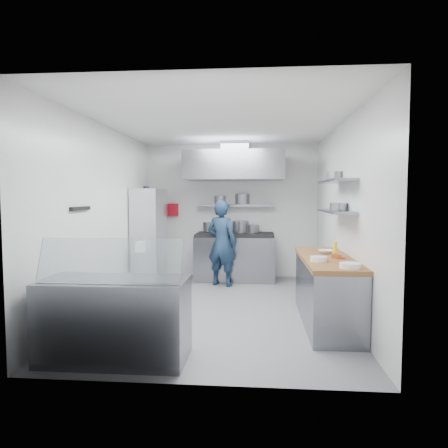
# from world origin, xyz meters

# --- Properties ---
(floor) EXTENTS (5.00, 5.00, 0.00)m
(floor) POSITION_xyz_m (0.00, 0.00, 0.00)
(floor) COLOR slate
(floor) RESTS_ON ground
(ceiling) EXTENTS (5.00, 5.00, 0.00)m
(ceiling) POSITION_xyz_m (0.00, 0.00, 2.80)
(ceiling) COLOR silver
(ceiling) RESTS_ON wall_back
(wall_back) EXTENTS (3.60, 2.80, 0.02)m
(wall_back) POSITION_xyz_m (0.00, 2.50, 1.40)
(wall_back) COLOR white
(wall_back) RESTS_ON floor
(wall_front) EXTENTS (3.60, 2.80, 0.02)m
(wall_front) POSITION_xyz_m (0.00, -2.50, 1.40)
(wall_front) COLOR white
(wall_front) RESTS_ON floor
(wall_left) EXTENTS (2.80, 5.00, 0.02)m
(wall_left) POSITION_xyz_m (-1.80, 0.00, 1.40)
(wall_left) COLOR white
(wall_left) RESTS_ON floor
(wall_right) EXTENTS (2.80, 5.00, 0.02)m
(wall_right) POSITION_xyz_m (1.80, 0.00, 1.40)
(wall_right) COLOR white
(wall_right) RESTS_ON floor
(gas_range) EXTENTS (1.60, 0.80, 0.90)m
(gas_range) POSITION_xyz_m (0.10, 2.10, 0.45)
(gas_range) COLOR gray
(gas_range) RESTS_ON floor
(cooktop) EXTENTS (1.57, 0.78, 0.06)m
(cooktop) POSITION_xyz_m (0.10, 2.10, 0.93)
(cooktop) COLOR black
(cooktop) RESTS_ON gas_range
(stock_pot_left) EXTENTS (0.30, 0.30, 0.20)m
(stock_pot_left) POSITION_xyz_m (-0.46, 2.48, 1.06)
(stock_pot_left) COLOR slate
(stock_pot_left) RESTS_ON cooktop
(stock_pot_mid) EXTENTS (0.33, 0.33, 0.24)m
(stock_pot_mid) POSITION_xyz_m (0.20, 2.28, 1.08)
(stock_pot_mid) COLOR slate
(stock_pot_mid) RESTS_ON cooktop
(stock_pot_right) EXTENTS (0.28, 0.28, 0.16)m
(stock_pot_right) POSITION_xyz_m (0.45, 2.28, 1.04)
(stock_pot_right) COLOR slate
(stock_pot_right) RESTS_ON cooktop
(over_range_shelf) EXTENTS (1.60, 0.30, 0.04)m
(over_range_shelf) POSITION_xyz_m (0.10, 2.34, 1.52)
(over_range_shelf) COLOR gray
(over_range_shelf) RESTS_ON wall_back
(shelf_pot_a) EXTENTS (0.27, 0.27, 0.18)m
(shelf_pot_a) POSITION_xyz_m (-0.24, 2.55, 1.63)
(shelf_pot_a) COLOR slate
(shelf_pot_a) RESTS_ON over_range_shelf
(shelf_pot_b) EXTENTS (0.32, 0.32, 0.22)m
(shelf_pot_b) POSITION_xyz_m (0.24, 2.53, 1.65)
(shelf_pot_b) COLOR slate
(shelf_pot_b) RESTS_ON over_range_shelf
(extractor_hood) EXTENTS (1.90, 1.15, 0.55)m
(extractor_hood) POSITION_xyz_m (0.10, 1.93, 2.30)
(extractor_hood) COLOR gray
(extractor_hood) RESTS_ON wall_back
(hood_duct) EXTENTS (0.55, 0.55, 0.24)m
(hood_duct) POSITION_xyz_m (0.10, 2.15, 2.68)
(hood_duct) COLOR slate
(hood_duct) RESTS_ON extractor_hood
(red_firebox) EXTENTS (0.22, 0.10, 0.26)m
(red_firebox) POSITION_xyz_m (-1.25, 2.44, 1.42)
(red_firebox) COLOR #A90D1B
(red_firebox) RESTS_ON wall_back
(chef) EXTENTS (0.70, 0.58, 1.64)m
(chef) POSITION_xyz_m (-0.12, 1.55, 0.82)
(chef) COLOR #162942
(chef) RESTS_ON floor
(wire_rack) EXTENTS (0.50, 0.90, 1.85)m
(wire_rack) POSITION_xyz_m (-1.53, 1.55, 0.93)
(wire_rack) COLOR silver
(wire_rack) RESTS_ON floor
(rack_bin_a) EXTENTS (0.16, 0.20, 0.18)m
(rack_bin_a) POSITION_xyz_m (-1.53, 0.97, 0.80)
(rack_bin_a) COLOR white
(rack_bin_a) RESTS_ON wire_rack
(rack_bin_b) EXTENTS (0.14, 0.18, 0.16)m
(rack_bin_b) POSITION_xyz_m (-1.53, 1.35, 1.30)
(rack_bin_b) COLOR yellow
(rack_bin_b) RESTS_ON wire_rack
(rack_jar) EXTENTS (0.11, 0.11, 0.18)m
(rack_jar) POSITION_xyz_m (-1.48, 1.22, 1.80)
(rack_jar) COLOR black
(rack_jar) RESTS_ON wire_rack
(knife_strip) EXTENTS (0.04, 0.55, 0.05)m
(knife_strip) POSITION_xyz_m (-1.78, -0.90, 1.55)
(knife_strip) COLOR black
(knife_strip) RESTS_ON wall_left
(prep_counter_base) EXTENTS (0.62, 2.00, 0.84)m
(prep_counter_base) POSITION_xyz_m (1.48, -0.60, 0.42)
(prep_counter_base) COLOR gray
(prep_counter_base) RESTS_ON floor
(prep_counter_top) EXTENTS (0.65, 2.04, 0.06)m
(prep_counter_top) POSITION_xyz_m (1.48, -0.60, 0.87)
(prep_counter_top) COLOR olive
(prep_counter_top) RESTS_ON prep_counter_base
(plate_stack_a) EXTENTS (0.24, 0.24, 0.06)m
(plate_stack_a) POSITION_xyz_m (1.59, -1.42, 0.93)
(plate_stack_a) COLOR white
(plate_stack_a) RESTS_ON prep_counter_top
(plate_stack_b) EXTENTS (0.21, 0.21, 0.06)m
(plate_stack_b) POSITION_xyz_m (1.31, -0.97, 0.93)
(plate_stack_b) COLOR white
(plate_stack_b) RESTS_ON prep_counter_top
(copper_pan) EXTENTS (0.17, 0.17, 0.06)m
(copper_pan) POSITION_xyz_m (1.61, -0.71, 0.93)
(copper_pan) COLOR #BF6635
(copper_pan) RESTS_ON prep_counter_top
(squeeze_bottle) EXTENTS (0.06, 0.06, 0.18)m
(squeeze_bottle) POSITION_xyz_m (1.63, -0.35, 0.99)
(squeeze_bottle) COLOR yellow
(squeeze_bottle) RESTS_ON prep_counter_top
(mixing_bowl) EXTENTS (0.22, 0.22, 0.05)m
(mixing_bowl) POSITION_xyz_m (1.52, -0.26, 0.93)
(mixing_bowl) COLOR white
(mixing_bowl) RESTS_ON prep_counter_top
(wall_shelf_lower) EXTENTS (0.30, 1.30, 0.04)m
(wall_shelf_lower) POSITION_xyz_m (1.64, -0.30, 1.50)
(wall_shelf_lower) COLOR gray
(wall_shelf_lower) RESTS_ON wall_right
(wall_shelf_upper) EXTENTS (0.30, 1.30, 0.04)m
(wall_shelf_upper) POSITION_xyz_m (1.64, -0.30, 1.92)
(wall_shelf_upper) COLOR gray
(wall_shelf_upper) RESTS_ON wall_right
(shelf_pot_c) EXTENTS (0.24, 0.24, 0.10)m
(shelf_pot_c) POSITION_xyz_m (1.68, -0.31, 1.57)
(shelf_pot_c) COLOR slate
(shelf_pot_c) RESTS_ON wall_shelf_lower
(shelf_pot_d) EXTENTS (0.25, 0.25, 0.14)m
(shelf_pot_d) POSITION_xyz_m (1.71, 0.15, 2.01)
(shelf_pot_d) COLOR slate
(shelf_pot_d) RESTS_ON wall_shelf_upper
(display_case) EXTENTS (1.50, 0.70, 0.85)m
(display_case) POSITION_xyz_m (-0.93, -2.00, 0.42)
(display_case) COLOR gray
(display_case) RESTS_ON floor
(display_glass) EXTENTS (1.47, 0.19, 0.42)m
(display_glass) POSITION_xyz_m (-0.93, -2.12, 1.07)
(display_glass) COLOR silver
(display_glass) RESTS_ON display_case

